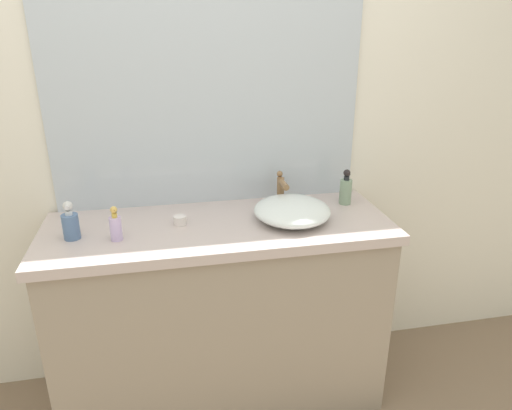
{
  "coord_description": "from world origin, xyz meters",
  "views": [
    {
      "loc": [
        -0.1,
        -1.37,
        1.69
      ],
      "look_at": [
        0.26,
        0.4,
        0.98
      ],
      "focal_mm": 32.78,
      "sensor_mm": 36.0,
      "label": 1
    }
  ],
  "objects_px": {
    "candle_jar": "(180,220)",
    "sink_basin": "(292,210)",
    "lotion_bottle": "(116,226)",
    "perfume_bottle": "(71,224)",
    "soap_dispenser": "(346,190)"
  },
  "relations": [
    {
      "from": "candle_jar",
      "to": "sink_basin",
      "type": "bearing_deg",
      "value": -5.96
    },
    {
      "from": "lotion_bottle",
      "to": "candle_jar",
      "type": "xyz_separation_m",
      "value": [
        0.25,
        0.1,
        -0.04
      ]
    },
    {
      "from": "perfume_bottle",
      "to": "sink_basin",
      "type": "bearing_deg",
      "value": 0.22
    },
    {
      "from": "perfume_bottle",
      "to": "candle_jar",
      "type": "distance_m",
      "value": 0.43
    },
    {
      "from": "lotion_bottle",
      "to": "soap_dispenser",
      "type": "bearing_deg",
      "value": 10.69
    },
    {
      "from": "perfume_bottle",
      "to": "candle_jar",
      "type": "bearing_deg",
      "value": 7.12
    },
    {
      "from": "sink_basin",
      "to": "perfume_bottle",
      "type": "bearing_deg",
      "value": -179.78
    },
    {
      "from": "lotion_bottle",
      "to": "sink_basin",
      "type": "bearing_deg",
      "value": 4.06
    },
    {
      "from": "sink_basin",
      "to": "perfume_bottle",
      "type": "xyz_separation_m",
      "value": [
        -0.89,
        -0.0,
        0.02
      ]
    },
    {
      "from": "sink_basin",
      "to": "perfume_bottle",
      "type": "relative_size",
      "value": 2.19
    },
    {
      "from": "lotion_bottle",
      "to": "perfume_bottle",
      "type": "relative_size",
      "value": 0.9
    },
    {
      "from": "sink_basin",
      "to": "soap_dispenser",
      "type": "height_order",
      "value": "soap_dispenser"
    },
    {
      "from": "soap_dispenser",
      "to": "perfume_bottle",
      "type": "bearing_deg",
      "value": -173.08
    },
    {
      "from": "soap_dispenser",
      "to": "lotion_bottle",
      "type": "xyz_separation_m",
      "value": [
        -1.01,
        -0.19,
        -0.01
      ]
    },
    {
      "from": "lotion_bottle",
      "to": "perfume_bottle",
      "type": "xyz_separation_m",
      "value": [
        -0.17,
        0.05,
        0.01
      ]
    }
  ]
}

